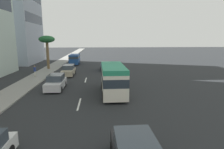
# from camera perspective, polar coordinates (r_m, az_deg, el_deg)

# --- Properties ---
(ground_plane) EXTENTS (198.00, 198.00, 0.00)m
(ground_plane) POSITION_cam_1_polar(r_m,az_deg,el_deg) (34.09, -7.29, 1.03)
(ground_plane) COLOR #26282B
(sidewalk_right) EXTENTS (162.00, 3.18, 0.15)m
(sidewalk_right) POSITION_cam_1_polar(r_m,az_deg,el_deg) (35.24, -19.43, 0.94)
(sidewalk_right) COLOR gray
(sidewalk_right) RESTS_ON ground_plane
(lane_stripe_mid) EXTENTS (3.20, 0.16, 0.01)m
(lane_stripe_mid) POSITION_cam_1_polar(r_m,az_deg,el_deg) (17.16, -10.02, -8.84)
(lane_stripe_mid) COLOR silver
(lane_stripe_mid) RESTS_ON ground_plane
(lane_stripe_far) EXTENTS (3.20, 0.16, 0.01)m
(lane_stripe_far) POSITION_cam_1_polar(r_m,az_deg,el_deg) (26.81, -8.02, -1.63)
(lane_stripe_far) COLOR silver
(lane_stripe_far) RESTS_ON ground_plane
(minibus_second) EXTENTS (6.90, 2.43, 3.05)m
(minibus_second) POSITION_cam_1_polar(r_m,az_deg,el_deg) (19.50, 0.30, -1.20)
(minibus_second) COLOR silver
(minibus_second) RESTS_ON ground_plane
(car_third) EXTENTS (4.70, 1.79, 1.67)m
(car_third) POSITION_cam_1_polar(r_m,az_deg,el_deg) (30.66, -13.09, 1.23)
(car_third) COLOR beige
(car_third) RESTS_ON ground_plane
(car_fourth) EXTENTS (4.32, 1.86, 1.70)m
(car_fourth) POSITION_cam_1_polar(r_m,az_deg,el_deg) (22.53, -16.77, -2.30)
(car_fourth) COLOR silver
(car_fourth) RESTS_ON ground_plane
(van_fifth) EXTENTS (4.79, 2.19, 2.29)m
(van_fifth) POSITION_cam_1_polar(r_m,az_deg,el_deg) (43.55, -11.36, 4.76)
(van_fifth) COLOR #1E478C
(van_fifth) RESTS_ON ground_plane
(car_sixth) EXTENTS (4.07, 1.88, 1.62)m
(car_sixth) POSITION_cam_1_polar(r_m,az_deg,el_deg) (34.64, -1.92, 2.54)
(car_sixth) COLOR #1E478C
(car_sixth) RESTS_ON ground_plane
(pedestrian_near_lamp) EXTENTS (0.38, 0.38, 1.69)m
(pedestrian_near_lamp) POSITION_cam_1_polar(r_m,az_deg,el_deg) (30.03, -22.53, 1.07)
(pedestrian_near_lamp) COLOR beige
(pedestrian_near_lamp) RESTS_ON sidewalk_right
(palm_tree) EXTENTS (2.92, 2.92, 6.20)m
(palm_tree) POSITION_cam_1_polar(r_m,az_deg,el_deg) (37.24, -19.30, 9.68)
(palm_tree) COLOR brown
(palm_tree) RESTS_ON sidewalk_right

